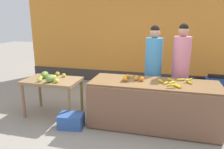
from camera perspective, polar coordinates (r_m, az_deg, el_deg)
ground_plane at (r=4.32m, az=3.67°, el=-12.44°), size 24.00×24.00×0.00m
market_wall_back at (r=6.49m, az=8.49°, el=12.28°), size 7.35×0.23×3.47m
fruit_stall_counter at (r=4.07m, az=10.76°, el=-7.81°), size 2.29×0.83×0.85m
side_table_wooden at (r=4.58m, az=-15.46°, el=-2.40°), size 1.11×0.69×0.76m
banana_bunch_pile at (r=3.92m, az=16.14°, el=-2.00°), size 0.61×0.55×0.07m
orange_pile at (r=4.00m, az=5.22°, el=-0.96°), size 0.39×0.31×0.08m
mango_papaya_pile at (r=4.52m, az=-16.31°, el=-0.59°), size 0.55×0.66×0.14m
vendor_woman_blue_shirt at (r=4.55m, az=10.78°, el=1.22°), size 0.34×0.34×1.83m
vendor_woman_pink_shirt at (r=4.61m, az=17.61°, el=1.19°), size 0.34×0.34×1.87m
parked_motorcycle at (r=5.57m, az=27.03°, el=-3.26°), size 1.60×0.18×0.88m
produce_crate at (r=4.14m, az=-10.72°, el=-11.90°), size 0.48×0.37×0.26m
produce_sack at (r=5.09m, az=-2.68°, el=-4.75°), size 0.46×0.47×0.54m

